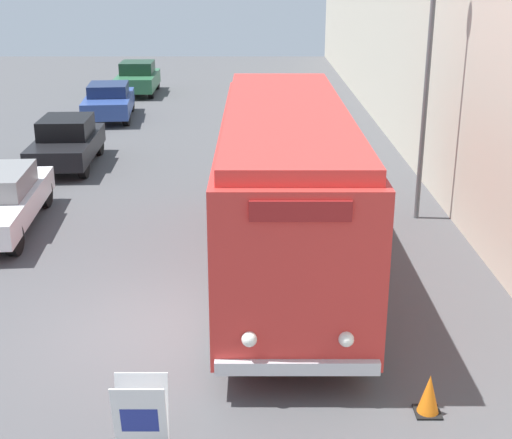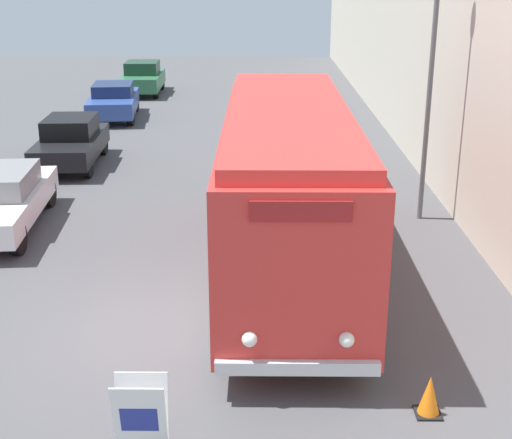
{
  "view_description": "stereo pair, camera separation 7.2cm",
  "coord_description": "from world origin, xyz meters",
  "views": [
    {
      "loc": [
        1.72,
        -10.88,
        5.85
      ],
      "look_at": [
        1.7,
        0.19,
        1.94
      ],
      "focal_mm": 50.0,
      "sensor_mm": 36.0,
      "label": 1
    },
    {
      "loc": [
        1.79,
        -10.88,
        5.85
      ],
      "look_at": [
        1.7,
        0.19,
        1.94
      ],
      "focal_mm": 50.0,
      "sensor_mm": 36.0,
      "label": 2
    }
  ],
  "objects": [
    {
      "name": "streetlamp",
      "position": [
        5.7,
        5.81,
        4.31
      ],
      "size": [
        0.36,
        0.36,
        6.68
      ],
      "color": "#595E60",
      "rests_on": "ground_plane"
    },
    {
      "name": "sign_board",
      "position": [
        0.27,
        -3.28,
        0.51
      ],
      "size": [
        0.67,
        0.39,
        1.06
      ],
      "color": "gray",
      "rests_on": "ground_plane"
    },
    {
      "name": "parked_car_far",
      "position": [
        -4.29,
        18.15,
        0.73
      ],
      "size": [
        2.24,
        4.47,
        1.42
      ],
      "rotation": [
        0.0,
        0.0,
        0.1
      ],
      "color": "black",
      "rests_on": "ground_plane"
    },
    {
      "name": "ground_plane",
      "position": [
        0.0,
        0.0,
        0.0
      ],
      "size": [
        80.0,
        80.0,
        0.0
      ],
      "primitive_type": "plane",
      "color": "#4C4C4F"
    },
    {
      "name": "building_wall_right",
      "position": [
        6.68,
        10.0,
        3.14
      ],
      "size": [
        0.3,
        60.0,
        6.28
      ],
      "color": "beige",
      "rests_on": "ground_plane"
    },
    {
      "name": "parked_car_mid",
      "position": [
        -4.15,
        10.73,
        0.77
      ],
      "size": [
        1.92,
        4.26,
        1.51
      ],
      "rotation": [
        0.0,
        0.0,
        0.05
      ],
      "color": "black",
      "rests_on": "ground_plane"
    },
    {
      "name": "traffic_cone",
      "position": [
        4.11,
        -2.42,
        0.29
      ],
      "size": [
        0.36,
        0.36,
        0.6
      ],
      "color": "black",
      "rests_on": "ground_plane"
    },
    {
      "name": "parked_car_distant",
      "position": [
        -4.07,
        24.27,
        0.77
      ],
      "size": [
        1.94,
        4.18,
        1.55
      ],
      "rotation": [
        0.0,
        0.0,
        0.03
      ],
      "color": "black",
      "rests_on": "ground_plane"
    },
    {
      "name": "vintage_bus",
      "position": [
        2.3,
        2.52,
        1.89
      ],
      "size": [
        2.43,
        9.49,
        3.38
      ],
      "color": "black",
      "rests_on": "ground_plane"
    }
  ]
}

